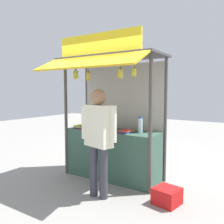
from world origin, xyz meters
TOP-DOWN VIEW (x-y plane):
  - ground_plane at (0.00, 0.00)m, footprint 20.00×20.00m
  - stall_counter at (0.00, 0.00)m, footprint 1.81×0.57m
  - stall_structure at (0.00, 0.07)m, footprint 2.01×1.40m
  - water_bottle_front_left at (0.57, 0.05)m, footprint 0.08×0.08m
  - water_bottle_back_left at (-0.00, 0.05)m, footprint 0.07×0.07m
  - water_bottle_front_right at (-0.38, 0.18)m, footprint 0.06×0.06m
  - magazine_stack_mid_right at (-0.70, -0.07)m, footprint 0.22×0.29m
  - magazine_stack_far_right at (0.34, -0.07)m, footprint 0.21×0.29m
  - banana_bunch_inner_left at (0.42, -0.39)m, footprint 0.10×0.10m
  - banana_bunch_inner_right at (-0.25, -0.39)m, footprint 0.11×0.11m
  - banana_bunch_leftmost at (0.67, -0.39)m, footprint 0.09×0.09m
  - banana_bunch_rightmost at (-0.55, -0.39)m, footprint 0.12×0.11m
  - vendor_person at (0.29, -0.83)m, footprint 0.64×0.32m
  - plastic_crate at (1.27, -0.47)m, footprint 0.41×0.41m

SIDE VIEW (x-z plane):
  - ground_plane at x=0.00m, z-range 0.00..0.00m
  - plastic_crate at x=1.27m, z-range 0.00..0.24m
  - stall_counter at x=0.00m, z-range 0.00..0.92m
  - magazine_stack_far_right at x=0.34m, z-range 0.92..0.97m
  - magazine_stack_mid_right at x=-0.70m, z-range 0.92..0.97m
  - vendor_person at x=0.29m, z-range 0.17..1.86m
  - water_bottle_front_right at x=-0.38m, z-range 0.91..1.13m
  - water_bottle_back_left at x=0.00m, z-range 0.91..1.15m
  - water_bottle_front_left at x=0.57m, z-range 0.91..1.20m
  - stall_structure at x=0.00m, z-range 0.25..2.89m
  - banana_bunch_inner_right at x=-0.25m, z-range 1.77..2.08m
  - banana_bunch_inner_left at x=0.42m, z-range 1.80..2.09m
  - banana_bunch_leftmost at x=0.67m, z-range 1.83..2.09m
  - banana_bunch_rightmost at x=-0.55m, z-range 1.83..2.10m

